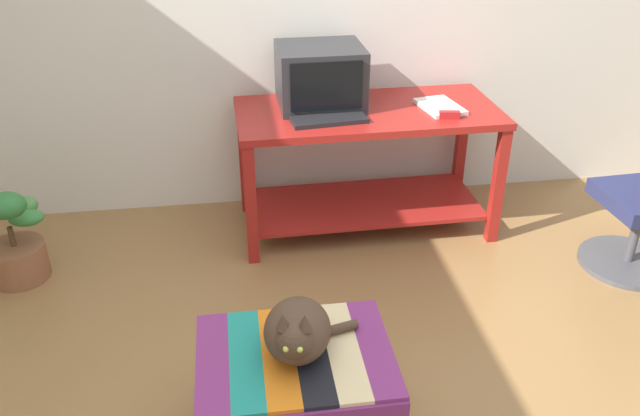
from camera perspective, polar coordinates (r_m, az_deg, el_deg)
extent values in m
cube|color=maroon|center=(3.50, -6.01, 0.21)|extent=(0.06, 0.06, 0.70)
cube|color=maroon|center=(3.81, 15.16, 1.81)|extent=(0.06, 0.06, 0.70)
cube|color=maroon|center=(4.30, 12.12, 5.41)|extent=(0.06, 0.06, 0.70)
cube|color=maroon|center=(4.03, -6.60, 4.24)|extent=(0.06, 0.06, 0.70)
cube|color=maroon|center=(3.94, 3.88, 0.38)|extent=(1.35, 0.60, 0.02)
cube|color=maroon|center=(3.70, 4.17, 8.24)|extent=(1.47, 0.70, 0.04)
cube|color=#28282B|center=(3.75, 0.01, 9.11)|extent=(0.33, 0.29, 0.02)
cube|color=#28282B|center=(3.70, 0.01, 11.38)|extent=(0.47, 0.41, 0.33)
cube|color=black|center=(3.51, 0.57, 10.50)|extent=(0.38, 0.02, 0.26)
cube|color=black|center=(3.50, 0.78, 7.66)|extent=(0.41, 0.19, 0.02)
cube|color=white|center=(3.75, 10.36, 8.65)|extent=(0.24, 0.32, 0.02)
cube|color=tan|center=(2.57, -2.10, -16.14)|extent=(0.67, 0.50, 0.41)
cube|color=#7A2D6B|center=(2.42, -9.32, -13.12)|extent=(0.12, 0.54, 0.02)
cube|color=#1E897A|center=(2.42, -6.46, -12.94)|extent=(0.12, 0.54, 0.02)
cube|color=orange|center=(2.42, -3.61, -12.73)|extent=(0.12, 0.54, 0.02)
cube|color=black|center=(2.43, -0.78, -12.49)|extent=(0.12, 0.54, 0.02)
cube|color=beige|center=(2.44, 2.03, -12.23)|extent=(0.12, 0.54, 0.02)
cube|color=#7A2D6B|center=(2.46, 4.79, -11.93)|extent=(0.12, 0.54, 0.02)
ellipsoid|color=#473323|center=(2.37, -1.98, -10.53)|extent=(0.29, 0.35, 0.19)
sphere|color=#473323|center=(2.24, -2.24, -11.37)|extent=(0.13, 0.13, 0.13)
cylinder|color=#473323|center=(2.47, 0.59, -10.68)|extent=(0.25, 0.09, 0.04)
cone|color=#473323|center=(2.20, -3.23, -9.77)|extent=(0.05, 0.05, 0.06)
cone|color=#473323|center=(2.19, -1.33, -9.84)|extent=(0.05, 0.05, 0.06)
sphere|color=#C6D151|center=(2.20, -2.98, -12.12)|extent=(0.02, 0.02, 0.02)
sphere|color=#C6D151|center=(2.19, -1.76, -12.17)|extent=(0.02, 0.02, 0.02)
cylinder|color=brown|center=(3.82, -24.70, -4.23)|extent=(0.30, 0.30, 0.20)
cylinder|color=brown|center=(3.74, -25.17, -2.25)|extent=(0.03, 0.03, 0.11)
ellipsoid|color=#38843D|center=(3.69, -24.15, -0.78)|extent=(0.18, 0.12, 0.08)
ellipsoid|color=#4C8E42|center=(3.74, -24.28, 0.21)|extent=(0.14, 0.11, 0.09)
ellipsoid|color=#4C8E42|center=(3.82, -25.23, 0.27)|extent=(0.19, 0.10, 0.09)
ellipsoid|color=#2D7033|center=(3.49, -25.59, 0.18)|extent=(0.19, 0.16, 0.13)
cylinder|color=#4C4C51|center=(3.99, 25.10, -4.27)|extent=(0.52, 0.52, 0.03)
cylinder|color=#4C4C51|center=(3.90, 25.66, -1.99)|extent=(0.05, 0.05, 0.34)
cube|color=#A31E1E|center=(3.62, 11.17, 7.93)|extent=(0.11, 0.05, 0.04)
cylinder|color=#B7B7BC|center=(3.80, 9.12, 8.88)|extent=(0.01, 0.14, 0.01)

